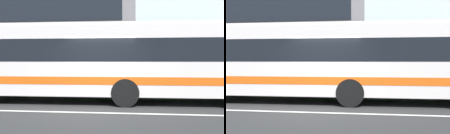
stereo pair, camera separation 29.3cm
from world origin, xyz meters
The scene contains 5 objects.
ground_plane centered at (0.00, 0.00, 0.00)m, with size 160.00×160.00×0.00m, color #2F2E2E.
lane_centre_line centered at (0.00, 0.00, 0.00)m, with size 60.00×0.16×0.01m, color silver.
hedge_row_far centered at (-0.32, 5.91, 0.60)m, with size 19.11×1.10×1.20m, color #3D6B26.
apartment_block_left centered at (-10.51, 14.24, 4.68)m, with size 23.16×8.18×9.35m.
transit_bus centered at (0.19, 2.30, 1.68)m, with size 11.21×2.76×3.05m.
Camera 2 is at (1.72, -8.01, 1.65)m, focal length 41.75 mm.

